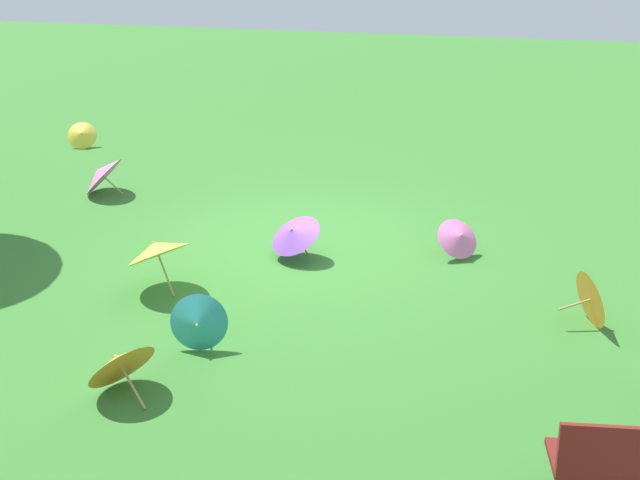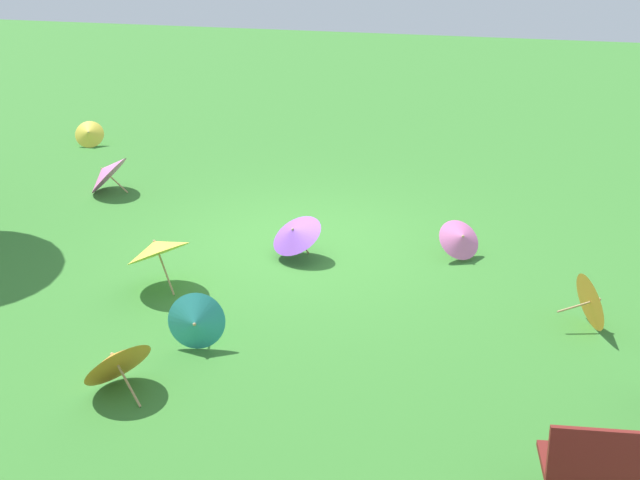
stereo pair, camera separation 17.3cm
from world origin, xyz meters
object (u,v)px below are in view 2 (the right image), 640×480
at_px(parasol_pink_0, 461,238).
at_px(parasol_orange_0, 115,360).
at_px(parasol_orange_1, 595,301).
at_px(parasol_purple_2, 295,233).
at_px(parasol_pink_1, 105,172).
at_px(parasol_yellow_1, 157,248).
at_px(parasol_teal_1, 196,323).
at_px(parasol_yellow_2, 89,133).

bearing_deg(parasol_pink_0, parasol_orange_0, 52.64).
bearing_deg(parasol_orange_1, parasol_purple_2, -15.09).
bearing_deg(parasol_pink_1, parasol_yellow_1, 127.62).
bearing_deg(parasol_teal_1, parasol_yellow_1, -51.13).
relative_size(parasol_purple_2, parasol_orange_0, 1.11).
xyz_separation_m(parasol_pink_1, parasol_yellow_1, (-2.36, 3.06, 0.19)).
relative_size(parasol_pink_1, parasol_teal_1, 1.30).
bearing_deg(parasol_yellow_1, parasol_orange_1, -177.26).
bearing_deg(parasol_yellow_1, parasol_yellow_2, -53.64).
distance_m(parasol_teal_1, parasol_yellow_2, 8.40).
bearing_deg(parasol_yellow_2, parasol_orange_1, 150.46).
height_order(parasol_purple_2, parasol_orange_1, parasol_orange_1).
xyz_separation_m(parasol_pink_0, parasol_pink_1, (5.93, -1.27, 0.05)).
distance_m(parasol_pink_0, parasol_orange_0, 4.98).
bearing_deg(parasol_purple_2, parasol_orange_0, 76.04).
height_order(parasol_pink_1, parasol_teal_1, parasol_pink_1).
bearing_deg(parasol_orange_0, parasol_pink_0, -127.36).
height_order(parasol_pink_0, parasol_orange_0, parasol_orange_0).
xyz_separation_m(parasol_purple_2, parasol_teal_1, (0.39, 2.53, -0.06)).
bearing_deg(parasol_orange_0, parasol_orange_1, -152.39).
height_order(parasol_orange_1, parasol_yellow_2, parasol_orange_1).
bearing_deg(parasol_teal_1, parasol_orange_0, 62.94).
height_order(parasol_yellow_1, parasol_yellow_2, parasol_yellow_1).
relative_size(parasol_purple_2, parasol_yellow_2, 1.43).
bearing_deg(parasol_teal_1, parasol_pink_1, -52.01).
bearing_deg(parasol_pink_0, parasol_orange_1, 136.13).
xyz_separation_m(parasol_purple_2, parasol_yellow_1, (1.41, 1.26, 0.17)).
xyz_separation_m(parasol_yellow_1, parasol_teal_1, (-1.02, 1.26, -0.23)).
xyz_separation_m(parasol_pink_0, parasol_teal_1, (2.56, 3.05, 0.02)).
distance_m(parasol_pink_0, parasol_yellow_2, 8.44).
relative_size(parasol_orange_1, parasol_yellow_1, 0.67).
xyz_separation_m(parasol_pink_1, parasol_orange_0, (-2.91, 5.23, -0.02)).
bearing_deg(parasol_orange_0, parasol_yellow_1, -75.69).
relative_size(parasol_purple_2, parasol_orange_1, 1.34).
relative_size(parasol_pink_1, parasol_purple_2, 0.89).
distance_m(parasol_pink_1, parasol_teal_1, 5.48).
bearing_deg(parasol_orange_0, parasol_purple_2, -103.96).
xyz_separation_m(parasol_orange_1, parasol_yellow_1, (5.18, 0.25, 0.21)).
relative_size(parasol_pink_0, parasol_orange_0, 0.87).
xyz_separation_m(parasol_pink_1, parasol_teal_1, (-3.38, 4.32, -0.03)).
xyz_separation_m(parasol_pink_1, parasol_orange_1, (-7.54, 2.81, -0.01)).
relative_size(parasol_pink_0, parasol_pink_1, 0.89).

